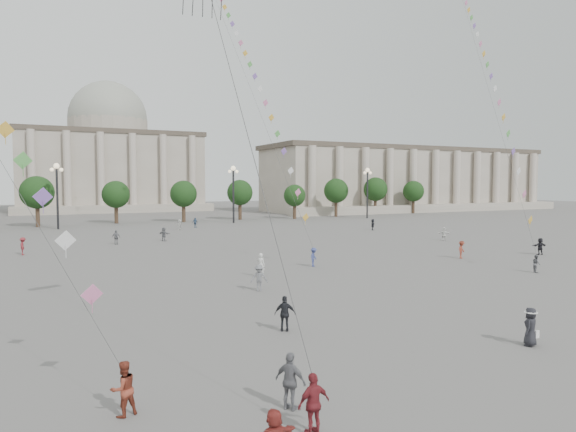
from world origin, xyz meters
name	(u,v)px	position (x,y,z in m)	size (l,w,h in m)	color
ground	(418,327)	(0.00, 0.00, 0.00)	(360.00, 360.00, 0.00)	#565351
hall_east	(408,180)	(75.00, 93.89, 8.43)	(84.00, 26.22, 17.20)	gray
hall_central	(109,159)	(0.00, 129.22, 14.23)	(48.30, 34.30, 35.50)	gray
tree_row	(143,194)	(0.00, 78.00, 5.39)	(137.12, 5.12, 8.00)	#3B2C1D
lamp_post_mid_west	(57,184)	(-15.00, 70.00, 7.35)	(2.00, 0.90, 10.65)	#262628
lamp_post_mid_east	(233,184)	(15.00, 70.00, 7.35)	(2.00, 0.90, 10.65)	#262628
lamp_post_far_east	(367,184)	(45.00, 70.00, 7.35)	(2.00, 0.90, 10.65)	#262628
person_crowd_0	(195,223)	(5.73, 63.08, 0.85)	(0.99, 0.41, 1.70)	#345077
person_crowd_3	(540,246)	(29.34, 15.78, 0.88)	(1.63, 0.52, 1.75)	black
person_crowd_4	(180,225)	(2.42, 60.25, 0.85)	(1.57, 0.50, 1.70)	silver
person_crowd_6	(259,278)	(-3.96, 11.81, 0.92)	(1.19, 0.68, 1.84)	slate
person_crowd_7	(444,234)	(29.65, 30.26, 0.87)	(1.62, 0.51, 1.74)	silver
person_crowd_8	(462,250)	(20.00, 17.32, 0.88)	(1.13, 0.65, 1.75)	brown
person_crowd_9	(373,225)	(29.92, 46.51, 0.88)	(1.63, 0.52, 1.76)	black
person_crowd_12	(164,234)	(-3.23, 45.62, 0.89)	(1.64, 0.52, 1.77)	slate
person_crowd_13	(261,265)	(-1.78, 16.69, 0.96)	(0.70, 0.46, 1.91)	silver
person_crowd_16	(116,237)	(-9.30, 44.30, 0.88)	(1.03, 0.43, 1.76)	slate
person_crowd_17	(23,246)	(-19.20, 38.94, 0.92)	(1.19, 0.68, 1.84)	maroon
tourist_0	(314,404)	(-10.26, -7.58, 0.93)	(1.08, 0.45, 1.85)	maroon
tourist_1	(285,314)	(-6.50, 2.33, 0.90)	(1.05, 0.44, 1.80)	black
tourist_3	(290,381)	(-10.16, -5.82, 0.96)	(1.12, 0.47, 1.91)	slate
kite_flyer_0	(123,389)	(-15.18, -3.91, 0.90)	(0.87, 0.68, 1.79)	brown
kite_flyer_1	(314,257)	(4.44, 19.36, 0.85)	(1.10, 0.63, 1.70)	#38427E
kite_flyer_2	(536,264)	(19.70, 8.59, 0.75)	(0.73, 0.57, 1.49)	slate
hat_person	(531,326)	(2.65, -4.63, 0.92)	(1.03, 0.90, 1.77)	black
kite_train_mid	(235,35)	(5.51, 42.60, 26.41)	(2.73, 43.41, 63.50)	#3F3F3F
kite_train_east	(482,54)	(30.82, 25.67, 22.89)	(21.13, 31.54, 54.75)	#3F3F3F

